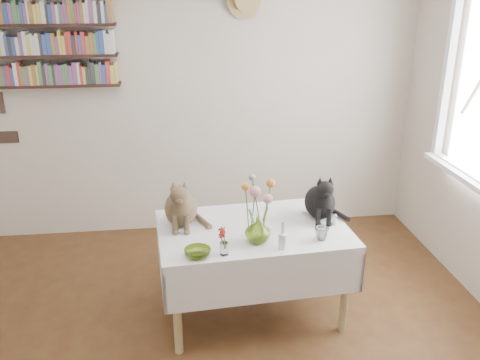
{
  "coord_description": "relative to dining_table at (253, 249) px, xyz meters",
  "views": [
    {
      "loc": [
        -0.14,
        -2.19,
        2.17
      ],
      "look_at": [
        0.23,
        0.7,
        1.05
      ],
      "focal_mm": 38.0,
      "sensor_mm": 36.0,
      "label": 1
    }
  ],
  "objects": [
    {
      "name": "room",
      "position": [
        -0.33,
        -0.8,
        0.75
      ],
      "size": [
        4.08,
        4.58,
        2.58
      ],
      "color": "brown",
      "rests_on": "ground"
    },
    {
      "name": "dining_table",
      "position": [
        0.0,
        0.0,
        0.0
      ],
      "size": [
        1.3,
        0.89,
        0.67
      ],
      "color": "white",
      "rests_on": "room"
    },
    {
      "name": "tabby_cat",
      "position": [
        -0.47,
        0.11,
        0.34
      ],
      "size": [
        0.25,
        0.31,
        0.36
      ],
      "primitive_type": null,
      "rotation": [
        0.0,
        0.0,
        -0.04
      ],
      "color": "brown",
      "rests_on": "dining_table"
    },
    {
      "name": "black_cat",
      "position": [
        0.48,
        0.11,
        0.34
      ],
      "size": [
        0.25,
        0.3,
        0.34
      ],
      "primitive_type": null,
      "rotation": [
        0.0,
        0.0,
        -0.06
      ],
      "color": "black",
      "rests_on": "dining_table"
    },
    {
      "name": "flower_vase",
      "position": [
        -0.0,
        -0.2,
        0.25
      ],
      "size": [
        0.21,
        0.21,
        0.16
      ],
      "primitive_type": "imported",
      "rotation": [
        0.0,
        0.0,
        0.47
      ],
      "color": "#A4C544",
      "rests_on": "dining_table"
    },
    {
      "name": "green_bowl",
      "position": [
        -0.38,
        -0.34,
        0.19
      ],
      "size": [
        0.21,
        0.21,
        0.05
      ],
      "primitive_type": "imported",
      "rotation": [
        0.0,
        0.0,
        0.47
      ],
      "color": "#A4C544",
      "rests_on": "dining_table"
    },
    {
      "name": "drinking_glass",
      "position": [
        0.4,
        -0.22,
        0.21
      ],
      "size": [
        0.1,
        0.1,
        0.08
      ],
      "primitive_type": "imported",
      "rotation": [
        0.0,
        0.0,
        -0.16
      ],
      "color": "white",
      "rests_on": "dining_table"
    },
    {
      "name": "candlestick",
      "position": [
        0.13,
        -0.31,
        0.23
      ],
      "size": [
        0.05,
        0.05,
        0.19
      ],
      "color": "white",
      "rests_on": "dining_table"
    },
    {
      "name": "berry_jar",
      "position": [
        -0.23,
        -0.34,
        0.25
      ],
      "size": [
        0.05,
        0.05,
        0.2
      ],
      "color": "white",
      "rests_on": "dining_table"
    },
    {
      "name": "porcelain_figurine",
      "position": [
        0.55,
        -0.03,
        0.2
      ],
      "size": [
        0.04,
        0.04,
        0.08
      ],
      "color": "white",
      "rests_on": "dining_table"
    },
    {
      "name": "flower_bouquet",
      "position": [
        -0.0,
        -0.19,
        0.51
      ],
      "size": [
        0.17,
        0.12,
        0.39
      ],
      "color": "#4C7233",
      "rests_on": "flower_vase"
    },
    {
      "name": "bookshelf_unit",
      "position": [
        -1.43,
        1.36,
        1.34
      ],
      "size": [
        1.0,
        0.16,
        0.91
      ],
      "color": "black",
      "rests_on": "room"
    },
    {
      "name": "wall_art_plaques",
      "position": [
        -1.96,
        1.43,
        0.62
      ],
      "size": [
        0.21,
        0.02,
        0.44
      ],
      "color": "#38281E",
      "rests_on": "room"
    }
  ]
}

